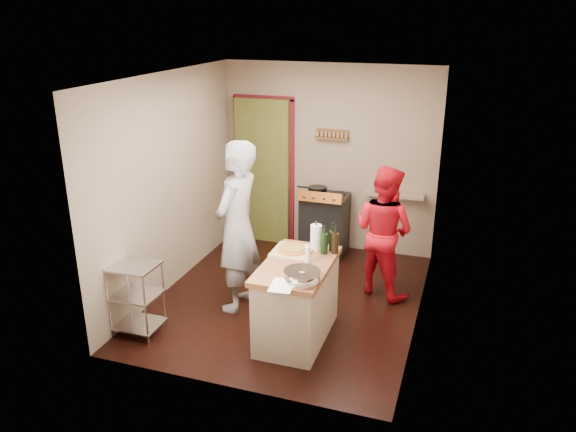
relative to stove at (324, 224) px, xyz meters
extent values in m
plane|color=black|center=(-0.05, -1.42, -0.45)|extent=(3.50, 3.50, 0.00)
cube|color=gray|center=(-0.05, 0.33, 0.85)|extent=(3.00, 0.04, 2.60)
cube|color=#565B23|center=(-1.00, 0.38, 0.60)|extent=(0.80, 0.40, 2.10)
cube|color=maroon|center=(-1.42, 0.31, 0.60)|extent=(0.06, 0.06, 2.10)
cube|color=maroon|center=(-0.58, 0.31, 0.60)|extent=(0.06, 0.06, 2.10)
cube|color=maroon|center=(-1.00, 0.31, 1.65)|extent=(0.90, 0.06, 0.06)
cube|color=brown|center=(0.00, 0.28, 1.15)|extent=(0.46, 0.09, 0.03)
cube|color=brown|center=(0.00, 0.32, 1.21)|extent=(0.46, 0.02, 0.12)
cube|color=olive|center=(0.00, 0.28, 1.21)|extent=(0.42, 0.04, 0.07)
cube|color=gray|center=(0.90, 0.23, 0.45)|extent=(0.80, 0.18, 0.04)
cube|color=black|center=(0.70, 0.23, 0.57)|extent=(0.10, 0.14, 0.22)
cube|color=gray|center=(-1.55, -1.42, 0.85)|extent=(0.04, 3.50, 2.60)
cube|color=gray|center=(1.45, -1.42, 0.85)|extent=(0.04, 3.50, 2.60)
cube|color=white|center=(-0.05, -1.42, 2.16)|extent=(3.00, 3.50, 0.02)
cube|color=black|center=(0.00, 0.01, -0.05)|extent=(0.60, 0.55, 0.80)
cube|color=black|center=(0.00, 0.01, 0.38)|extent=(0.60, 0.55, 0.06)
cube|color=brown|center=(0.00, -0.27, 0.47)|extent=(0.60, 0.15, 0.17)
cylinder|color=black|center=(-0.15, 0.14, 0.46)|extent=(0.26, 0.26, 0.05)
cylinder|color=silver|center=(-1.55, -2.80, -0.05)|extent=(0.02, 0.02, 0.80)
cylinder|color=silver|center=(-1.11, -2.80, -0.05)|extent=(0.02, 0.02, 0.80)
cylinder|color=silver|center=(-1.55, -2.44, -0.05)|extent=(0.02, 0.02, 0.80)
cylinder|color=silver|center=(-1.11, -2.44, -0.05)|extent=(0.02, 0.02, 0.80)
cube|color=silver|center=(-1.33, -2.62, -0.35)|extent=(0.48, 0.40, 0.02)
cube|color=silver|center=(-1.33, -2.62, 0.00)|extent=(0.48, 0.40, 0.02)
cube|color=silver|center=(-1.33, -2.62, 0.33)|extent=(0.48, 0.40, 0.02)
cube|color=beige|center=(0.29, -2.17, -0.05)|extent=(0.61, 1.07, 0.79)
cube|color=#915E37|center=(0.29, -2.17, 0.37)|extent=(0.67, 1.13, 0.06)
cube|color=#E6C08C|center=(0.16, -1.93, 0.41)|extent=(0.40, 0.40, 0.02)
cylinder|color=#DD8945|center=(0.16, -1.93, 0.44)|extent=(0.32, 0.32, 0.02)
ellipsoid|color=silver|center=(0.46, -2.54, 0.46)|extent=(0.35, 0.35, 0.11)
cylinder|color=white|center=(0.38, -1.78, 0.54)|extent=(0.12, 0.12, 0.28)
cylinder|color=silver|center=(0.39, -2.11, 0.49)|extent=(0.06, 0.06, 0.17)
cube|color=white|center=(0.31, -2.68, 0.40)|extent=(0.24, 0.32, 0.00)
cylinder|color=black|center=(0.55, -1.75, 0.56)|extent=(0.08, 0.08, 0.31)
cylinder|color=black|center=(0.59, -1.80, 0.56)|extent=(0.08, 0.08, 0.31)
cylinder|color=black|center=(0.49, -1.85, 0.56)|extent=(0.08, 0.08, 0.31)
imported|color=#A7A7AC|center=(-0.54, -1.75, 0.53)|extent=(0.54, 0.76, 1.96)
imported|color=red|center=(0.95, -0.88, 0.34)|extent=(0.96, 0.88, 1.59)
camera|label=1|loc=(1.85, -7.06, 2.79)|focal=35.00mm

